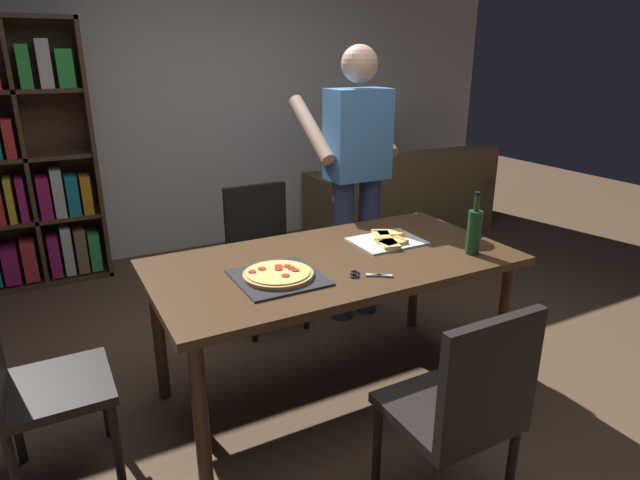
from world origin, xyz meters
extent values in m
plane|color=brown|center=(0.00, 0.00, 0.00)|extent=(12.00, 12.00, 0.00)
cube|color=silver|center=(0.00, 2.60, 1.40)|extent=(6.40, 0.10, 2.80)
cube|color=#4C331E|center=(0.00, 0.00, 0.73)|extent=(1.77, 0.90, 0.04)
cylinder|color=#4C331E|center=(-0.80, -0.37, 0.35)|extent=(0.06, 0.06, 0.71)
cylinder|color=#4C331E|center=(0.80, -0.37, 0.35)|extent=(0.06, 0.06, 0.71)
cylinder|color=#4C331E|center=(-0.80, 0.37, 0.35)|extent=(0.06, 0.06, 0.71)
cylinder|color=#4C331E|center=(0.80, 0.37, 0.35)|extent=(0.06, 0.06, 0.71)
cube|color=black|center=(0.00, -0.85, 0.43)|extent=(0.42, 0.42, 0.04)
cube|color=black|center=(0.00, -1.04, 0.68)|extent=(0.42, 0.04, 0.45)
cylinder|color=black|center=(0.18, -0.67, 0.21)|extent=(0.04, 0.04, 0.41)
cylinder|color=black|center=(-0.18, -0.67, 0.21)|extent=(0.04, 0.04, 0.41)
cylinder|color=black|center=(0.18, -1.03, 0.21)|extent=(0.04, 0.04, 0.41)
cube|color=black|center=(0.00, 0.85, 0.43)|extent=(0.42, 0.42, 0.04)
cube|color=black|center=(0.00, 1.04, 0.68)|extent=(0.42, 0.04, 0.45)
cylinder|color=black|center=(-0.18, 0.67, 0.21)|extent=(0.04, 0.04, 0.41)
cylinder|color=black|center=(0.18, 0.67, 0.21)|extent=(0.04, 0.04, 0.41)
cylinder|color=black|center=(-0.18, 1.03, 0.21)|extent=(0.04, 0.04, 0.41)
cylinder|color=black|center=(0.18, 1.03, 0.21)|extent=(0.04, 0.04, 0.41)
cube|color=black|center=(-1.28, 0.00, 0.43)|extent=(0.42, 0.42, 0.04)
cylinder|color=black|center=(-1.10, -0.18, 0.21)|extent=(0.04, 0.04, 0.41)
cylinder|color=black|center=(-1.10, 0.18, 0.21)|extent=(0.04, 0.04, 0.41)
cylinder|color=black|center=(-1.46, -0.18, 0.21)|extent=(0.04, 0.04, 0.41)
cylinder|color=black|center=(-1.46, 0.18, 0.21)|extent=(0.04, 0.04, 0.41)
cube|color=brown|center=(1.90, 2.05, 0.20)|extent=(1.73, 0.91, 0.40)
cube|color=brown|center=(1.89, 1.73, 0.62)|extent=(1.71, 0.26, 0.45)
cube|color=brown|center=(2.67, 2.02, 0.50)|extent=(0.19, 0.85, 0.20)
cube|color=brown|center=(1.13, 2.08, 0.50)|extent=(0.19, 0.85, 0.20)
cube|color=#513823|center=(-0.82, 2.35, 0.97)|extent=(0.03, 0.35, 1.95)
cube|color=#513823|center=(-1.50, 2.35, 0.01)|extent=(1.40, 0.35, 0.03)
cube|color=#513823|center=(-1.50, 2.35, 0.50)|extent=(1.34, 0.29, 0.03)
cube|color=#513823|center=(-1.28, 2.35, 0.97)|extent=(0.03, 0.29, 1.89)
cube|color=#B21E66|center=(-1.50, 2.33, 0.18)|extent=(0.11, 0.22, 0.28)
cube|color=red|center=(-1.37, 2.33, 0.20)|extent=(0.10, 0.22, 0.31)
cube|color=#B21E66|center=(-1.20, 2.33, 0.21)|extent=(0.08, 0.22, 0.32)
cube|color=silver|center=(-1.10, 2.33, 0.23)|extent=(0.07, 0.22, 0.38)
cube|color=olive|center=(-1.01, 2.33, 0.22)|extent=(0.08, 0.22, 0.35)
cube|color=green|center=(-0.91, 2.33, 0.20)|extent=(0.08, 0.22, 0.31)
cube|color=yellow|center=(-1.42, 2.33, 0.68)|extent=(0.05, 0.22, 0.33)
cube|color=#B21E66|center=(-1.35, 2.33, 0.68)|extent=(0.05, 0.22, 0.33)
cube|color=#B21E66|center=(-1.20, 2.33, 0.68)|extent=(0.08, 0.22, 0.32)
cube|color=silver|center=(-1.10, 2.33, 0.70)|extent=(0.08, 0.22, 0.36)
cube|color=teal|center=(-1.01, 2.33, 0.67)|extent=(0.08, 0.22, 0.31)
cube|color=orange|center=(-0.91, 2.33, 0.67)|extent=(0.07, 0.22, 0.30)
cube|color=red|center=(-1.36, 2.33, 1.13)|extent=(0.07, 0.22, 0.28)
cube|color=green|center=(-1.18, 2.33, 1.61)|extent=(0.08, 0.22, 0.30)
cube|color=silver|center=(-1.06, 2.33, 1.63)|extent=(0.09, 0.22, 0.33)
cube|color=green|center=(-0.93, 2.33, 1.60)|extent=(0.11, 0.22, 0.27)
cylinder|color=#38476B|center=(0.66, 0.70, 0.47)|extent=(0.14, 0.14, 0.95)
cylinder|color=#38476B|center=(0.46, 0.70, 0.47)|extent=(0.14, 0.14, 0.95)
cube|color=#4C8CD1|center=(0.56, 0.70, 1.23)|extent=(0.38, 0.22, 0.55)
sphere|color=#E0B293|center=(0.56, 0.70, 1.64)|extent=(0.22, 0.22, 0.22)
cylinder|color=#E0B293|center=(0.79, 0.88, 1.25)|extent=(0.09, 0.50, 0.39)
cylinder|color=#E0B293|center=(0.33, 0.88, 1.25)|extent=(0.09, 0.50, 0.39)
cube|color=#2D2D33|center=(-0.34, -0.10, 0.76)|extent=(0.37, 0.37, 0.01)
cylinder|color=tan|center=(-0.34, -0.10, 0.77)|extent=(0.31, 0.31, 0.02)
cylinder|color=#EACC6B|center=(-0.34, -0.10, 0.78)|extent=(0.28, 0.28, 0.01)
cylinder|color=#B22819|center=(-0.32, -0.04, 0.79)|extent=(0.04, 0.04, 0.00)
cylinder|color=#B22819|center=(-0.33, -0.07, 0.79)|extent=(0.04, 0.04, 0.00)
cylinder|color=#B22819|center=(-0.40, -0.03, 0.79)|extent=(0.04, 0.04, 0.00)
cylinder|color=#B22819|center=(-0.33, -0.16, 0.79)|extent=(0.04, 0.04, 0.00)
cylinder|color=#B22819|center=(-0.27, -0.12, 0.79)|extent=(0.04, 0.04, 0.00)
cylinder|color=#B22819|center=(-0.45, -0.05, 0.79)|extent=(0.04, 0.04, 0.00)
cylinder|color=#B22819|center=(-0.28, -0.06, 0.79)|extent=(0.04, 0.04, 0.00)
cylinder|color=#B22819|center=(-0.27, -0.09, 0.79)|extent=(0.04, 0.04, 0.00)
cube|color=white|center=(0.37, 0.08, 0.76)|extent=(0.36, 0.28, 0.01)
cube|color=#EACC6B|center=(0.32, 0.01, 0.77)|extent=(0.12, 0.16, 0.02)
cube|color=tan|center=(0.34, 0.07, 0.77)|extent=(0.09, 0.05, 0.02)
cube|color=#EACC6B|center=(0.36, 0.02, 0.77)|extent=(0.15, 0.11, 0.02)
cube|color=tan|center=(0.42, 0.02, 0.77)|extent=(0.04, 0.09, 0.02)
cube|color=#EACC6B|center=(0.37, 0.14, 0.77)|extent=(0.14, 0.17, 0.02)
cube|color=tan|center=(0.39, 0.19, 0.77)|extent=(0.09, 0.06, 0.02)
cube|color=#EACC6B|center=(0.43, 0.15, 0.77)|extent=(0.16, 0.13, 0.02)
cube|color=tan|center=(0.49, 0.13, 0.77)|extent=(0.05, 0.09, 0.02)
cylinder|color=#194723|center=(0.64, -0.26, 0.86)|extent=(0.07, 0.07, 0.22)
cylinder|color=#194723|center=(0.64, -0.26, 1.01)|extent=(0.03, 0.03, 0.08)
cylinder|color=black|center=(0.64, -0.26, 1.06)|extent=(0.03, 0.03, 0.02)
cube|color=silver|center=(0.07, -0.29, 0.76)|extent=(0.11, 0.07, 0.01)
cube|color=silver|center=(0.07, -0.29, 0.76)|extent=(0.10, 0.09, 0.01)
torus|color=black|center=(-0.01, -0.21, 0.76)|extent=(0.06, 0.06, 0.01)
torus|color=black|center=(-0.03, -0.24, 0.76)|extent=(0.06, 0.06, 0.01)
camera|label=1|loc=(-1.21, -2.10, 1.69)|focal=29.94mm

